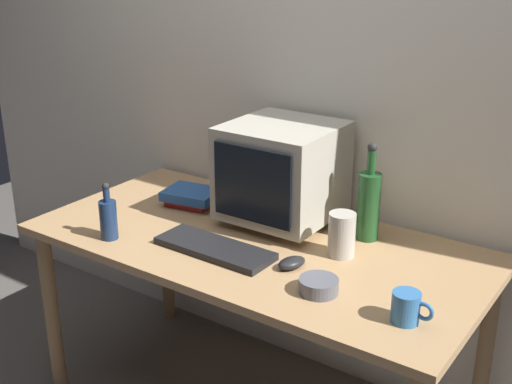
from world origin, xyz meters
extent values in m
cube|color=silver|center=(0.00, 0.45, 1.25)|extent=(4.00, 0.08, 2.50)
cube|color=tan|center=(0.00, 0.00, 0.72)|extent=(1.60, 0.79, 0.03)
cylinder|color=olive|center=(-0.74, -0.33, 0.35)|extent=(0.06, 0.06, 0.70)
cylinder|color=olive|center=(-0.74, 0.33, 0.35)|extent=(0.06, 0.06, 0.70)
cylinder|color=olive|center=(0.74, 0.33, 0.35)|extent=(0.06, 0.06, 0.70)
cube|color=#B2AD9E|center=(-0.02, 0.20, 0.75)|extent=(0.28, 0.24, 0.03)
cube|color=#B2AD9E|center=(-0.02, 0.20, 0.93)|extent=(0.38, 0.38, 0.34)
cube|color=black|center=(-0.02, 0.00, 0.93)|extent=(0.31, 0.01, 0.27)
cube|color=black|center=(-0.06, -0.16, 0.74)|extent=(0.42, 0.16, 0.02)
ellipsoid|color=black|center=(0.21, -0.11, 0.75)|extent=(0.09, 0.11, 0.04)
cylinder|color=#1E4C23|center=(0.31, 0.23, 0.85)|extent=(0.08, 0.08, 0.24)
cylinder|color=#1E4C23|center=(0.31, 0.23, 1.01)|extent=(0.03, 0.03, 0.08)
sphere|color=#262626|center=(0.31, 0.23, 1.07)|extent=(0.03, 0.03, 0.03)
cylinder|color=navy|center=(-0.43, -0.28, 0.80)|extent=(0.06, 0.06, 0.14)
cylinder|color=navy|center=(-0.43, -0.28, 0.90)|extent=(0.02, 0.02, 0.05)
sphere|color=#262626|center=(-0.43, -0.28, 0.93)|extent=(0.03, 0.03, 0.03)
cube|color=red|center=(-0.40, 0.13, 0.75)|extent=(0.19, 0.16, 0.03)
cube|color=#28569E|center=(-0.40, 0.12, 0.78)|extent=(0.23, 0.19, 0.04)
cylinder|color=#3370B2|center=(0.64, -0.20, 0.78)|extent=(0.08, 0.08, 0.09)
torus|color=#3370B2|center=(0.69, -0.20, 0.78)|extent=(0.06, 0.01, 0.06)
cylinder|color=#595B66|center=(0.36, -0.20, 0.75)|extent=(0.12, 0.12, 0.04)
cylinder|color=#B7B2A8|center=(0.30, 0.06, 0.81)|extent=(0.09, 0.09, 0.15)
camera|label=1|loc=(1.21, -1.75, 1.72)|focal=46.87mm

